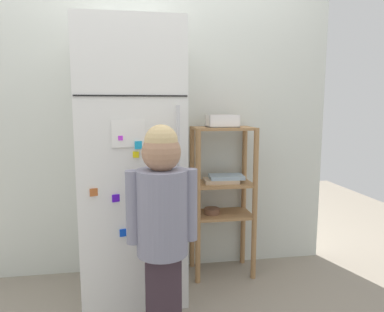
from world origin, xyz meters
TOP-DOWN VIEW (x-y plane):
  - ground_plane at (0.00, 0.00)m, footprint 6.00×6.00m
  - kitchen_wall_back at (0.00, 0.33)m, footprint 2.70×0.03m
  - refrigerator at (-0.10, 0.02)m, footprint 0.62×0.60m
  - child_standing at (0.04, -0.49)m, footprint 0.36×0.27m
  - pantry_shelf_unit at (0.51, 0.16)m, footprint 0.43×0.29m
  - fruit_bin at (0.52, 0.16)m, footprint 0.21×0.15m

SIDE VIEW (x-z plane):
  - ground_plane at x=0.00m, z-range 0.00..0.00m
  - pantry_shelf_unit at x=0.51m, z-range 0.10..1.16m
  - child_standing at x=0.04m, z-range 0.12..1.24m
  - refrigerator at x=-0.10m, z-range 0.00..1.70m
  - kitchen_wall_back at x=0.00m, z-range 0.00..2.20m
  - fruit_bin at x=0.52m, z-range 1.06..1.14m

